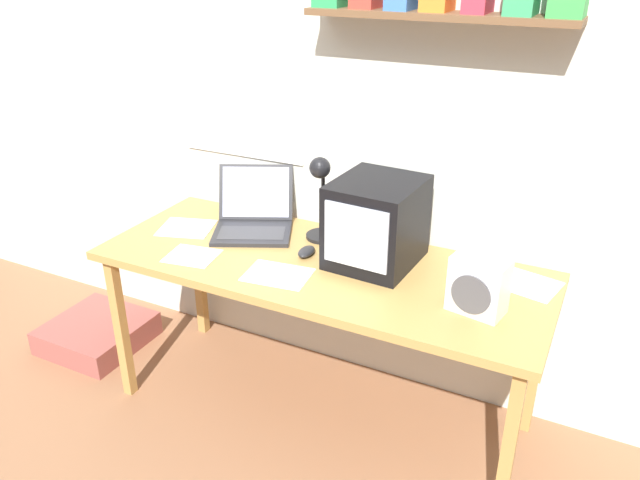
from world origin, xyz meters
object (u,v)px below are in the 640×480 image
(corner_desk, at_px, (320,275))
(loose_paper_near_monitor, at_px, (528,284))
(loose_paper_near_laptop, at_px, (278,275))
(desk_lamp, at_px, (321,192))
(space_heater, at_px, (478,285))
(printed_handout, at_px, (192,256))
(crt_monitor, at_px, (376,222))
(floor_cushion, at_px, (97,333))
(laptop, at_px, (254,215))
(computer_mouse, at_px, (306,252))
(open_notebook, at_px, (187,228))
(juice_glass, at_px, (232,205))

(corner_desk, xyz_separation_m, loose_paper_near_monitor, (0.79, 0.19, 0.06))
(loose_paper_near_laptop, bearing_deg, desk_lamp, 88.09)
(desk_lamp, bearing_deg, space_heater, -32.14)
(loose_paper_near_monitor, xyz_separation_m, printed_handout, (-1.28, -0.37, 0.00))
(crt_monitor, xyz_separation_m, printed_handout, (-0.69, -0.30, -0.17))
(desk_lamp, bearing_deg, floor_cushion, 179.54)
(floor_cushion, bearing_deg, printed_handout, -9.16)
(laptop, bearing_deg, computer_mouse, -47.29)
(printed_handout, bearing_deg, corner_desk, 20.69)
(open_notebook, xyz_separation_m, floor_cushion, (-0.59, -0.09, -0.69))
(juice_glass, bearing_deg, space_heater, -15.31)
(computer_mouse, relative_size, open_notebook, 0.38)
(juice_glass, bearing_deg, loose_paper_near_monitor, -2.88)
(juice_glass, height_order, space_heater, space_heater)
(space_heater, bearing_deg, loose_paper_near_monitor, 74.23)
(floor_cushion, bearing_deg, laptop, 15.03)
(laptop, relative_size, loose_paper_near_monitor, 1.88)
(crt_monitor, relative_size, computer_mouse, 3.55)
(printed_handout, bearing_deg, desk_lamp, 42.32)
(printed_handout, bearing_deg, loose_paper_near_laptop, 2.56)
(desk_lamp, relative_size, open_notebook, 1.36)
(laptop, bearing_deg, loose_paper_near_laptop, -72.01)
(loose_paper_near_monitor, relative_size, printed_handout, 1.10)
(space_heater, bearing_deg, juice_glass, 175.29)
(crt_monitor, xyz_separation_m, laptop, (-0.61, 0.06, -0.11))
(open_notebook, distance_m, floor_cushion, 0.91)
(laptop, bearing_deg, corner_desk, -47.41)
(laptop, distance_m, open_notebook, 0.31)
(space_heater, relative_size, floor_cushion, 0.44)
(laptop, xyz_separation_m, open_notebook, (-0.27, -0.14, -0.06))
(loose_paper_near_monitor, relative_size, floor_cushion, 0.53)
(laptop, height_order, computer_mouse, laptop)
(laptop, bearing_deg, open_notebook, -177.66)
(crt_monitor, bearing_deg, juice_glass, 172.90)
(space_heater, bearing_deg, laptop, 177.11)
(crt_monitor, bearing_deg, open_notebook, -171.43)
(juice_glass, distance_m, printed_handout, 0.46)
(juice_glass, xyz_separation_m, loose_paper_near_monitor, (1.38, -0.07, -0.05))
(loose_paper_near_monitor, bearing_deg, open_notebook, -173.95)
(open_notebook, distance_m, printed_handout, 0.29)
(computer_mouse, bearing_deg, laptop, 157.80)
(floor_cushion, bearing_deg, crt_monitor, 6.65)
(space_heater, distance_m, loose_paper_near_monitor, 0.32)
(juice_glass, bearing_deg, loose_paper_near_laptop, -40.68)
(corner_desk, relative_size, desk_lamp, 4.80)
(corner_desk, relative_size, loose_paper_near_laptop, 6.78)
(corner_desk, height_order, laptop, laptop)
(corner_desk, bearing_deg, loose_paper_near_laptop, -120.26)
(computer_mouse, relative_size, printed_handout, 0.48)
(loose_paper_near_monitor, bearing_deg, crt_monitor, -172.79)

